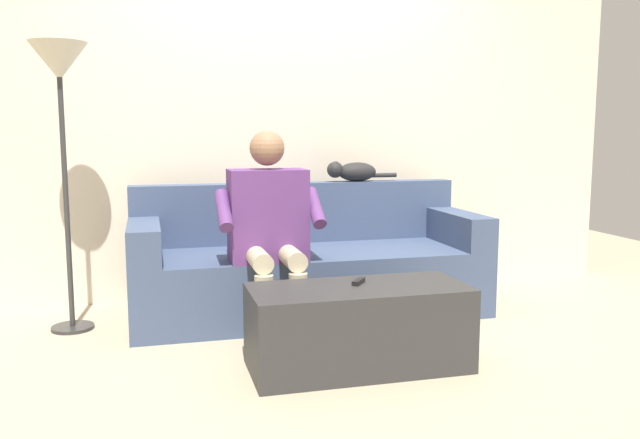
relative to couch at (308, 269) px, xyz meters
The scene contains 8 objects.
ground_plane 0.77m from the couch, 90.00° to the left, with size 8.00×8.00×0.00m, color tan.
back_wall 1.15m from the couch, 90.00° to the right, with size 4.92×0.06×2.57m, color beige.
couch is the anchor object (origin of this frame).
coffee_table 1.03m from the couch, 90.00° to the left, with size 1.05×0.46×0.40m.
person_solo_seated 0.61m from the couch, 50.44° to the left, with size 0.59×0.55×1.15m.
cat_on_backrest 0.76m from the couch, 143.70° to the right, with size 0.49×0.15×0.14m.
remote_black 0.99m from the couch, 90.99° to the left, with size 0.11×0.03×0.02m, color black.
floor_lamp 1.81m from the couch, ahead, with size 0.32×0.32×1.63m.
Camera 1 is at (0.96, 3.81, 1.14)m, focal length 36.57 mm.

